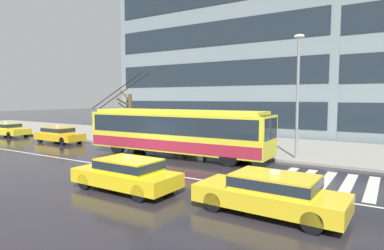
{
  "coord_description": "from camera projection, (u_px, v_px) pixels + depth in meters",
  "views": [
    {
      "loc": [
        11.56,
        -13.34,
        3.61
      ],
      "look_at": [
        1.25,
        3.16,
        1.99
      ],
      "focal_mm": 30.3,
      "sensor_mm": 36.0,
      "label": 1
    }
  ],
  "objects": [
    {
      "name": "taxi_far_behind",
      "position": [
        7.0,
        129.0,
        30.49
      ],
      "size": [
        4.63,
        2.12,
        1.39
      ],
      "color": "yellow",
      "rests_on": "ground_plane"
    },
    {
      "name": "crosswalk_stripe_inner_b",
      "position": [
        348.0,
        185.0,
        13.47
      ],
      "size": [
        0.44,
        4.4,
        0.01
      ],
      "primitive_type": "cube",
      "color": "beige",
      "rests_on": "ground_plane"
    },
    {
      "name": "crosswalk_stripe_edge_near",
      "position": [
        283.0,
        177.0,
        14.9
      ],
      "size": [
        0.44,
        4.4,
        0.01
      ],
      "primitive_type": "cube",
      "color": "beige",
      "rests_on": "ground_plane"
    },
    {
      "name": "crosswalk_stripe_center",
      "position": [
        325.0,
        182.0,
        13.95
      ],
      "size": [
        0.44,
        4.4,
        0.01
      ],
      "primitive_type": "cube",
      "color": "beige",
      "rests_on": "ground_plane"
    },
    {
      "name": "ground_plane",
      "position": [
        142.0,
        164.0,
        17.68
      ],
      "size": [
        160.0,
        160.0,
        0.0
      ],
      "primitive_type": "plane",
      "color": "#252228"
    },
    {
      "name": "taxi_queued_behind_bus",
      "position": [
        59.0,
        134.0,
        26.23
      ],
      "size": [
        4.39,
        1.75,
        1.39
      ],
      "color": "gold",
      "rests_on": "ground_plane"
    },
    {
      "name": "pedestrian_approaching_curb",
      "position": [
        204.0,
        128.0,
        21.86
      ],
      "size": [
        1.33,
        1.33,
        1.88
      ],
      "color": "#281C2A",
      "rests_on": "sidewalk_slab"
    },
    {
      "name": "trolleybus",
      "position": [
        176.0,
        131.0,
        20.0
      ],
      "size": [
        12.91,
        2.78,
        5.24
      ],
      "color": "yellow",
      "rests_on": "ground_plane"
    },
    {
      "name": "street_lamp",
      "position": [
        298.0,
        86.0,
        18.41
      ],
      "size": [
        0.6,
        0.32,
        7.05
      ],
      "color": "gray",
      "rests_on": "sidewalk_slab"
    },
    {
      "name": "sidewalk_slab",
      "position": [
        222.0,
        143.0,
        25.8
      ],
      "size": [
        80.0,
        10.0,
        0.14
      ],
      "primitive_type": "cube",
      "color": "gray",
      "rests_on": "ground_plane"
    },
    {
      "name": "crosswalk_stripe_inner_a",
      "position": [
        303.0,
        179.0,
        14.42
      ],
      "size": [
        0.44,
        4.4,
        0.01
      ],
      "primitive_type": "cube",
      "color": "beige",
      "rests_on": "ground_plane"
    },
    {
      "name": "bus_shelter",
      "position": [
        181.0,
        119.0,
        24.03
      ],
      "size": [
        3.81,
        1.83,
        2.47
      ],
      "color": "gray",
      "rests_on": "sidewalk_slab"
    },
    {
      "name": "street_tree_bare",
      "position": [
        129.0,
        114.0,
        26.62
      ],
      "size": [
        1.24,
        1.81,
        4.13
      ],
      "color": "brown",
      "rests_on": "sidewalk_slab"
    },
    {
      "name": "office_tower_corner_left",
      "position": [
        235.0,
        25.0,
        36.67
      ],
      "size": [
        23.96,
        12.4,
        23.7
      ],
      "color": "gray",
      "rests_on": "ground_plane"
    },
    {
      "name": "pedestrian_walking_past",
      "position": [
        175.0,
        125.0,
        23.9
      ],
      "size": [
        1.3,
        1.3,
        1.93
      ],
      "color": "#2A1C2D",
      "rests_on": "sidewalk_slab"
    },
    {
      "name": "pedestrian_at_shelter",
      "position": [
        184.0,
        125.0,
        22.58
      ],
      "size": [
        1.41,
        1.41,
        1.99
      ],
      "color": "black",
      "rests_on": "sidewalk_slab"
    },
    {
      "name": "taxi_oncoming_far",
      "position": [
        271.0,
        192.0,
        10.07
      ],
      "size": [
        4.7,
        2.0,
        1.39
      ],
      "color": "yellow",
      "rests_on": "ground_plane"
    },
    {
      "name": "lane_centre_line",
      "position": [
        127.0,
        168.0,
        16.66
      ],
      "size": [
        72.0,
        0.14,
        0.01
      ],
      "primitive_type": "cube",
      "color": "silver",
      "rests_on": "ground_plane"
    },
    {
      "name": "taxi_oncoming_near",
      "position": [
        127.0,
        173.0,
        12.66
      ],
      "size": [
        4.38,
        1.9,
        1.39
      ],
      "color": "yellow",
      "rests_on": "ground_plane"
    },
    {
      "name": "crosswalk_stripe_edge_far",
      "position": [
        372.0,
        188.0,
        13.0
      ],
      "size": [
        0.44,
        4.4,
        0.01
      ],
      "primitive_type": "cube",
      "color": "beige",
      "rests_on": "ground_plane"
    }
  ]
}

